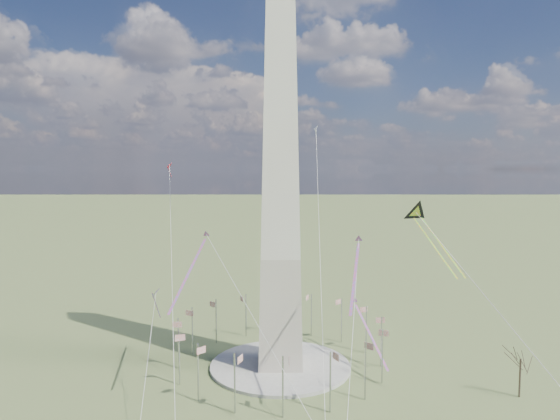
{
  "coord_description": "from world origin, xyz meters",
  "views": [
    {
      "loc": [
        -2.49,
        -124.44,
        50.83
      ],
      "look_at": [
        -0.06,
        0.0,
        40.62
      ],
      "focal_mm": 32.0,
      "sensor_mm": 36.0,
      "label": 1
    }
  ],
  "objects": [
    {
      "name": "ground",
      "position": [
        0.0,
        0.0,
        0.0
      ],
      "size": [
        2000.0,
        2000.0,
        0.0
      ],
      "primitive_type": "plane",
      "color": "#4D5B2D",
      "rests_on": "ground"
    },
    {
      "name": "plaza",
      "position": [
        0.0,
        0.0,
        0.4
      ],
      "size": [
        36.0,
        36.0,
        0.8
      ],
      "primitive_type": "cylinder",
      "color": "#AAA79B",
      "rests_on": "ground"
    },
    {
      "name": "washington_monument",
      "position": [
        0.0,
        0.0,
        47.95
      ],
      "size": [
        15.56,
        15.56,
        100.0
      ],
      "color": "beige",
      "rests_on": "plaza"
    },
    {
      "name": "flagpole_ring",
      "position": [
        -0.0,
        -0.0,
        7.27
      ],
      "size": [
        54.4,
        54.4,
        13.0
      ],
      "color": "#B1B3B7",
      "rests_on": "ground"
    },
    {
      "name": "tree_near",
      "position": [
        53.16,
        -17.8,
        9.38
      ],
      "size": [
        7.52,
        7.52,
        13.15
      ],
      "color": "#4D3F2E",
      "rests_on": "ground"
    },
    {
      "name": "kite_delta_black",
      "position": [
        35.7,
        2.62,
        38.77
      ],
      "size": [
        10.93,
        20.81,
        16.97
      ],
      "rotation": [
        0.0,
        0.0,
        3.45
      ],
      "color": "black",
      "rests_on": "ground"
    },
    {
      "name": "kite_diamond_purple",
      "position": [
        -33.14,
        7.27,
        16.98
      ],
      "size": [
        1.85,
        2.77,
        8.31
      ],
      "rotation": [
        0.0,
        0.0,
        2.52
      ],
      "color": "#401974",
      "rests_on": "ground"
    },
    {
      "name": "kite_streamer_left",
      "position": [
        15.66,
        -20.49,
        30.54
      ],
      "size": [
        5.92,
        18.75,
        13.1
      ],
      "rotation": [
        0.0,
        0.0,
        2.89
      ],
      "color": "#FF2828",
      "rests_on": "ground"
    },
    {
      "name": "kite_streamer_mid",
      "position": [
        -20.19,
        -9.44,
        29.7
      ],
      "size": [
        6.78,
        21.58,
        15.09
      ],
      "rotation": [
        0.0,
        0.0,
        2.89
      ],
      "color": "#FF2828",
      "rests_on": "ground"
    },
    {
      "name": "kite_streamer_right",
      "position": [
        21.94,
        -0.36,
        11.05
      ],
      "size": [
        6.24,
        18.48,
        12.97
      ],
      "rotation": [
        0.0,
        0.0,
        3.42
      ],
      "color": "#FF2828",
      "rests_on": "ground"
    },
    {
      "name": "kite_small_red",
      "position": [
        -34.42,
        34.4,
        51.47
      ],
      "size": [
        1.49,
        2.14,
        4.47
      ],
      "rotation": [
        0.0,
        0.0,
        2.4
      ],
      "color": "red",
      "rests_on": "ground"
    },
    {
      "name": "kite_small_white",
      "position": [
        12.87,
        44.17,
        64.25
      ],
      "size": [
        1.18,
        1.63,
        4.12
      ],
      "rotation": [
        0.0,
        0.0,
        2.92
      ],
      "color": "white",
      "rests_on": "ground"
    }
  ]
}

